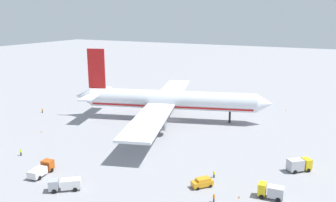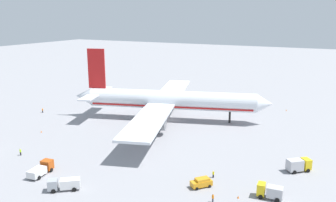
{
  "view_description": "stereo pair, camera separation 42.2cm",
  "coord_description": "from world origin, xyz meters",
  "px_view_note": "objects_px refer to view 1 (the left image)",
  "views": [
    {
      "loc": [
        50.14,
        -102.03,
        34.6
      ],
      "look_at": [
        -2.26,
        2.06,
        5.85
      ],
      "focal_mm": 37.37,
      "sensor_mm": 36.0,
      "label": 1
    },
    {
      "loc": [
        50.52,
        -101.84,
        34.6
      ],
      "look_at": [
        -2.26,
        2.06,
        5.85
      ],
      "focal_mm": 37.37,
      "sensor_mm": 36.0,
      "label": 2
    }
  ],
  "objects_px": {
    "service_truck_1": "(65,184)",
    "service_truck_2": "(42,169)",
    "traffic_cone_0": "(41,132)",
    "ground_worker_5": "(21,152)",
    "service_truck_0": "(271,191)",
    "traffic_cone_2": "(239,197)",
    "ground_worker_1": "(42,110)",
    "ground_worker_0": "(214,198)",
    "traffic_cone_3": "(264,99)",
    "service_truck_4": "(299,164)",
    "ground_worker_2": "(214,174)",
    "traffic_cone_4": "(286,110)",
    "service_van": "(202,182)",
    "traffic_cone_1": "(166,90)",
    "airliner": "(167,100)"
  },
  "relations": [
    {
      "from": "ground_worker_5",
      "to": "traffic_cone_0",
      "type": "distance_m",
      "value": 17.79
    },
    {
      "from": "traffic_cone_0",
      "to": "ground_worker_5",
      "type": "bearing_deg",
      "value": -59.72
    },
    {
      "from": "airliner",
      "to": "service_truck_0",
      "type": "distance_m",
      "value": 56.29
    },
    {
      "from": "ground_worker_1",
      "to": "traffic_cone_1",
      "type": "distance_m",
      "value": 59.39
    },
    {
      "from": "service_truck_0",
      "to": "service_van",
      "type": "bearing_deg",
      "value": -172.73
    },
    {
      "from": "service_truck_1",
      "to": "ground_worker_0",
      "type": "height_order",
      "value": "service_truck_1"
    },
    {
      "from": "service_truck_0",
      "to": "ground_worker_1",
      "type": "relative_size",
      "value": 2.83
    },
    {
      "from": "traffic_cone_1",
      "to": "traffic_cone_3",
      "type": "height_order",
      "value": "same"
    },
    {
      "from": "ground_worker_2",
      "to": "traffic_cone_4",
      "type": "distance_m",
      "value": 64.45
    },
    {
      "from": "traffic_cone_2",
      "to": "traffic_cone_4",
      "type": "distance_m",
      "value": 70.43
    },
    {
      "from": "service_truck_1",
      "to": "traffic_cone_0",
      "type": "distance_m",
      "value": 39.85
    },
    {
      "from": "service_truck_0",
      "to": "service_truck_2",
      "type": "xyz_separation_m",
      "value": [
        -47.41,
        -12.47,
        -0.2
      ]
    },
    {
      "from": "ground_worker_0",
      "to": "ground_worker_1",
      "type": "bearing_deg",
      "value": 157.78
    },
    {
      "from": "traffic_cone_2",
      "to": "service_truck_0",
      "type": "bearing_deg",
      "value": 26.97
    },
    {
      "from": "service_van",
      "to": "traffic_cone_1",
      "type": "bearing_deg",
      "value": 121.45
    },
    {
      "from": "service_truck_1",
      "to": "service_truck_4",
      "type": "bearing_deg",
      "value": 36.8
    },
    {
      "from": "service_truck_2",
      "to": "ground_worker_0",
      "type": "xyz_separation_m",
      "value": [
        38.12,
        6.05,
        -0.44
      ]
    },
    {
      "from": "ground_worker_1",
      "to": "service_truck_2",
      "type": "bearing_deg",
      "value": -44.1
    },
    {
      "from": "service_truck_0",
      "to": "traffic_cone_2",
      "type": "height_order",
      "value": "service_truck_0"
    },
    {
      "from": "service_truck_4",
      "to": "service_van",
      "type": "xyz_separation_m",
      "value": [
        -16.83,
        -16.95,
        -0.59
      ]
    },
    {
      "from": "ground_worker_1",
      "to": "ground_worker_2",
      "type": "height_order",
      "value": "ground_worker_1"
    },
    {
      "from": "service_truck_0",
      "to": "traffic_cone_0",
      "type": "relative_size",
      "value": 8.91
    },
    {
      "from": "ground_worker_5",
      "to": "traffic_cone_2",
      "type": "xyz_separation_m",
      "value": [
        55.15,
        4.06,
        -0.64
      ]
    },
    {
      "from": "service_van",
      "to": "traffic_cone_3",
      "type": "relative_size",
      "value": 8.28
    },
    {
      "from": "service_truck_2",
      "to": "traffic_cone_0",
      "type": "relative_size",
      "value": 12.3
    },
    {
      "from": "ground_worker_1",
      "to": "traffic_cone_2",
      "type": "bearing_deg",
      "value": -18.94
    },
    {
      "from": "service_van",
      "to": "ground_worker_0",
      "type": "distance_m",
      "value": 6.29
    },
    {
      "from": "service_truck_0",
      "to": "traffic_cone_4",
      "type": "bearing_deg",
      "value": 96.09
    },
    {
      "from": "ground_worker_5",
      "to": "traffic_cone_0",
      "type": "xyz_separation_m",
      "value": [
        -8.96,
        15.35,
        -0.64
      ]
    },
    {
      "from": "traffic_cone_1",
      "to": "ground_worker_5",
      "type": "bearing_deg",
      "value": -88.17
    },
    {
      "from": "traffic_cone_0",
      "to": "traffic_cone_4",
      "type": "height_order",
      "value": "same"
    },
    {
      "from": "ground_worker_0",
      "to": "ground_worker_1",
      "type": "relative_size",
      "value": 0.98
    },
    {
      "from": "service_truck_0",
      "to": "service_truck_1",
      "type": "xyz_separation_m",
      "value": [
        -37.79,
        -15.56,
        -0.13
      ]
    },
    {
      "from": "traffic_cone_3",
      "to": "traffic_cone_4",
      "type": "distance_m",
      "value": 17.61
    },
    {
      "from": "service_truck_1",
      "to": "service_truck_2",
      "type": "distance_m",
      "value": 10.1
    },
    {
      "from": "airliner",
      "to": "traffic_cone_0",
      "type": "relative_size",
      "value": 141.05
    },
    {
      "from": "service_truck_4",
      "to": "ground_worker_5",
      "type": "distance_m",
      "value": 67.62
    },
    {
      "from": "service_van",
      "to": "traffic_cone_2",
      "type": "height_order",
      "value": "service_van"
    },
    {
      "from": "service_van",
      "to": "ground_worker_0",
      "type": "bearing_deg",
      "value": -48.44
    },
    {
      "from": "ground_worker_0",
      "to": "traffic_cone_1",
      "type": "bearing_deg",
      "value": 122.07
    },
    {
      "from": "service_truck_1",
      "to": "service_truck_2",
      "type": "bearing_deg",
      "value": 162.17
    },
    {
      "from": "ground_worker_1",
      "to": "traffic_cone_0",
      "type": "bearing_deg",
      "value": -44.84
    },
    {
      "from": "service_truck_1",
      "to": "ground_worker_1",
      "type": "bearing_deg",
      "value": 139.98
    },
    {
      "from": "service_truck_4",
      "to": "traffic_cone_4",
      "type": "height_order",
      "value": "service_truck_4"
    },
    {
      "from": "ground_worker_1",
      "to": "airliner",
      "type": "bearing_deg",
      "value": 16.02
    },
    {
      "from": "airliner",
      "to": "service_truck_1",
      "type": "xyz_separation_m",
      "value": [
        3.73,
        -53.21,
        -5.35
      ]
    },
    {
      "from": "ground_worker_0",
      "to": "traffic_cone_3",
      "type": "bearing_deg",
      "value": 95.74
    },
    {
      "from": "service_truck_1",
      "to": "service_truck_4",
      "type": "relative_size",
      "value": 1.12
    },
    {
      "from": "ground_worker_2",
      "to": "traffic_cone_0",
      "type": "height_order",
      "value": "ground_worker_2"
    },
    {
      "from": "ground_worker_1",
      "to": "ground_worker_2",
      "type": "xyz_separation_m",
      "value": [
        73.22,
        -21.44,
        -0.07
      ]
    }
  ]
}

